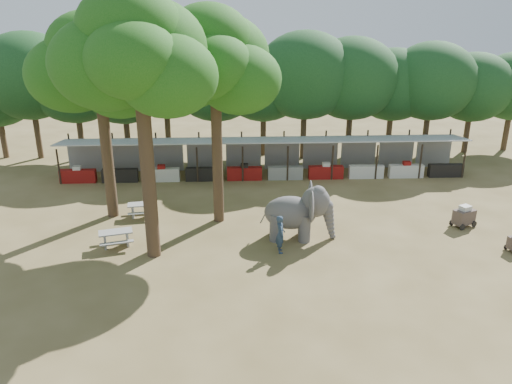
{
  "coord_description": "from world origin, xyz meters",
  "views": [
    {
      "loc": [
        -2.21,
        -19.46,
        11.0
      ],
      "look_at": [
        -1.0,
        5.0,
        2.0
      ],
      "focal_mm": 35.0,
      "sensor_mm": 36.0,
      "label": 1
    }
  ],
  "objects_px": {
    "handler": "(280,234)",
    "cart_back": "(464,216)",
    "yard_tree_back": "(212,61)",
    "picnic_table_far": "(142,208)",
    "elephant": "(299,212)",
    "yard_tree_center": "(136,55)",
    "yard_tree_left": "(96,67)",
    "picnic_table_near": "(116,236)"
  },
  "relations": [
    {
      "from": "elephant",
      "to": "picnic_table_near",
      "type": "relative_size",
      "value": 1.96
    },
    {
      "from": "yard_tree_center",
      "to": "handler",
      "type": "distance_m",
      "value": 10.31
    },
    {
      "from": "yard_tree_center",
      "to": "handler",
      "type": "bearing_deg",
      "value": -1.52
    },
    {
      "from": "yard_tree_left",
      "to": "yard_tree_back",
      "type": "xyz_separation_m",
      "value": [
        6.0,
        -1.0,
        0.34
      ]
    },
    {
      "from": "yard_tree_left",
      "to": "picnic_table_near",
      "type": "distance_m",
      "value": 8.8
    },
    {
      "from": "yard_tree_back",
      "to": "picnic_table_far",
      "type": "relative_size",
      "value": 6.61
    },
    {
      "from": "yard_tree_back",
      "to": "handler",
      "type": "xyz_separation_m",
      "value": [
        3.15,
        -4.16,
        -7.6
      ]
    },
    {
      "from": "picnic_table_near",
      "to": "picnic_table_far",
      "type": "height_order",
      "value": "picnic_table_near"
    },
    {
      "from": "elephant",
      "to": "handler",
      "type": "height_order",
      "value": "elephant"
    },
    {
      "from": "yard_tree_center",
      "to": "elephant",
      "type": "xyz_separation_m",
      "value": [
        7.23,
        1.37,
        -7.79
      ]
    },
    {
      "from": "handler",
      "to": "cart_back",
      "type": "relative_size",
      "value": 1.31
    },
    {
      "from": "handler",
      "to": "elephant",
      "type": "bearing_deg",
      "value": -38.32
    },
    {
      "from": "yard_tree_back",
      "to": "picnic_table_near",
      "type": "relative_size",
      "value": 5.95
    },
    {
      "from": "yard_tree_left",
      "to": "handler",
      "type": "height_order",
      "value": "yard_tree_left"
    },
    {
      "from": "elephant",
      "to": "cart_back",
      "type": "bearing_deg",
      "value": 12.58
    },
    {
      "from": "yard_tree_left",
      "to": "picnic_table_near",
      "type": "relative_size",
      "value": 5.78
    },
    {
      "from": "cart_back",
      "to": "yard_tree_left",
      "type": "bearing_deg",
      "value": 147.35
    },
    {
      "from": "handler",
      "to": "picnic_table_near",
      "type": "distance_m",
      "value": 8.08
    },
    {
      "from": "yard_tree_center",
      "to": "cart_back",
      "type": "xyz_separation_m",
      "value": [
        16.27,
        2.36,
        -8.62
      ]
    },
    {
      "from": "yard_tree_back",
      "to": "handler",
      "type": "distance_m",
      "value": 9.22
    },
    {
      "from": "yard_tree_center",
      "to": "picnic_table_far",
      "type": "distance_m",
      "value": 9.91
    },
    {
      "from": "yard_tree_back",
      "to": "elephant",
      "type": "bearing_deg",
      "value": -31.82
    },
    {
      "from": "handler",
      "to": "cart_back",
      "type": "bearing_deg",
      "value": -79.19
    },
    {
      "from": "yard_tree_center",
      "to": "handler",
      "type": "height_order",
      "value": "yard_tree_center"
    },
    {
      "from": "handler",
      "to": "picnic_table_far",
      "type": "xyz_separation_m",
      "value": [
        -7.34,
        4.75,
        -0.44
      ]
    },
    {
      "from": "yard_tree_left",
      "to": "elephant",
      "type": "xyz_separation_m",
      "value": [
        10.23,
        -3.63,
        -6.79
      ]
    },
    {
      "from": "yard_tree_back",
      "to": "yard_tree_left",
      "type": "bearing_deg",
      "value": 170.54
    },
    {
      "from": "elephant",
      "to": "picnic_table_far",
      "type": "relative_size",
      "value": 2.18
    },
    {
      "from": "yard_tree_left",
      "to": "handler",
      "type": "distance_m",
      "value": 12.77
    },
    {
      "from": "picnic_table_near",
      "to": "elephant",
      "type": "bearing_deg",
      "value": -11.65
    },
    {
      "from": "yard_tree_center",
      "to": "picnic_table_near",
      "type": "xyz_separation_m",
      "value": [
        -1.85,
        0.86,
        -8.69
      ]
    },
    {
      "from": "handler",
      "to": "yard_tree_left",
      "type": "bearing_deg",
      "value": 57.36
    },
    {
      "from": "elephant",
      "to": "picnic_table_far",
      "type": "distance_m",
      "value": 9.06
    },
    {
      "from": "yard_tree_left",
      "to": "picnic_table_near",
      "type": "height_order",
      "value": "yard_tree_left"
    },
    {
      "from": "handler",
      "to": "picnic_table_far",
      "type": "bearing_deg",
      "value": 53.91
    },
    {
      "from": "yard_tree_left",
      "to": "picnic_table_far",
      "type": "xyz_separation_m",
      "value": [
        1.81,
        -0.42,
        -7.7
      ]
    },
    {
      "from": "elephant",
      "to": "handler",
      "type": "xyz_separation_m",
      "value": [
        -1.08,
        -1.54,
        -0.47
      ]
    },
    {
      "from": "elephant",
      "to": "picnic_table_far",
      "type": "height_order",
      "value": "elephant"
    },
    {
      "from": "yard_tree_center",
      "to": "elephant",
      "type": "relative_size",
      "value": 3.21
    },
    {
      "from": "yard_tree_center",
      "to": "picnic_table_far",
      "type": "relative_size",
      "value": 7.0
    },
    {
      "from": "yard_tree_back",
      "to": "picnic_table_near",
      "type": "xyz_separation_m",
      "value": [
        -4.85,
        -3.15,
        -8.02
      ]
    },
    {
      "from": "yard_tree_back",
      "to": "yard_tree_center",
      "type": "bearing_deg",
      "value": -126.86
    }
  ]
}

